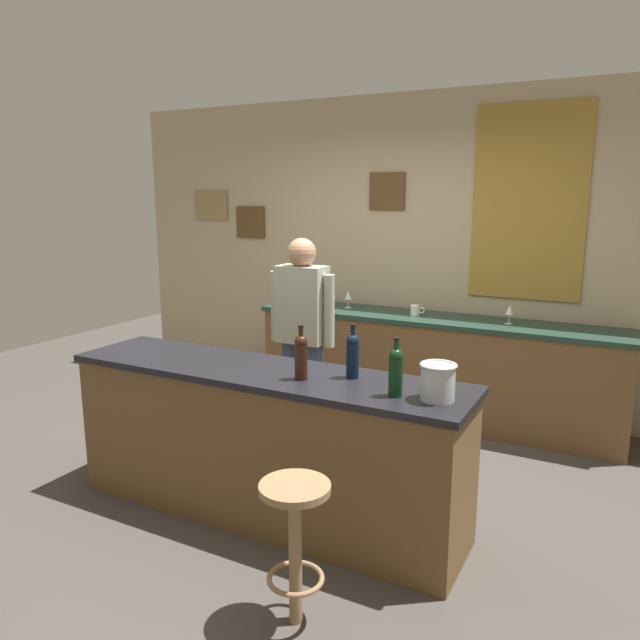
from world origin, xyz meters
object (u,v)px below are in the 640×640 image
at_px(wine_bottle_a, 301,355).
at_px(wine_glass_a, 348,296).
at_px(bartender, 302,332).
at_px(wine_glass_b, 510,311).
at_px(bar_stool, 295,530).
at_px(coffee_mug, 416,310).
at_px(wine_bottle_b, 353,354).
at_px(wine_bottle_c, 396,370).
at_px(ice_bucket, 438,381).

bearing_deg(wine_bottle_a, wine_glass_a, 108.78).
relative_size(bartender, wine_glass_b, 10.45).
relative_size(bar_stool, wine_glass_a, 4.39).
distance_m(wine_bottle_a, wine_glass_b, 2.24).
height_order(wine_glass_b, coffee_mug, wine_glass_b).
bearing_deg(wine_glass_b, wine_bottle_b, -103.57).
bearing_deg(wine_bottle_a, wine_bottle_c, -2.55).
bearing_deg(wine_glass_b, coffee_mug, -177.57).
xyz_separation_m(wine_bottle_a, coffee_mug, (-0.06, 2.09, -0.11)).
height_order(bar_stool, wine_glass_b, wine_glass_b).
bearing_deg(bar_stool, bartender, 118.55).
bearing_deg(wine_glass_a, wine_bottle_a, -71.22).
bearing_deg(coffee_mug, ice_bucket, -68.13).
distance_m(wine_bottle_c, coffee_mug, 2.21).
xyz_separation_m(wine_bottle_b, wine_glass_a, (-0.97, 2.00, -0.05)).
bearing_deg(wine_bottle_c, ice_bucket, 11.55).
xyz_separation_m(wine_bottle_c, wine_glass_a, (-1.29, 2.18, -0.05)).
bearing_deg(ice_bucket, wine_bottle_b, 165.21).
xyz_separation_m(bartender, wine_glass_b, (1.25, 1.16, 0.07)).
distance_m(ice_bucket, coffee_mug, 2.23).
xyz_separation_m(wine_bottle_a, wine_glass_b, (0.71, 2.12, -0.05)).
xyz_separation_m(wine_bottle_c, wine_glass_b, (0.15, 2.15, -0.05)).
bearing_deg(ice_bucket, bartender, 144.21).
bearing_deg(wine_bottle_c, wine_glass_a, 120.71).
height_order(wine_glass_a, wine_glass_b, same).
xyz_separation_m(wine_bottle_c, coffee_mug, (-0.62, 2.11, -0.11)).
bearing_deg(wine_bottle_c, coffee_mug, 106.47).
bearing_deg(wine_bottle_c, wine_bottle_b, 150.61).
bearing_deg(ice_bucket, wine_bottle_a, -178.72).
bearing_deg(bartender, wine_glass_a, 99.19).
xyz_separation_m(wine_bottle_b, wine_glass_b, (0.47, 1.96, -0.05)).
relative_size(wine_bottle_a, wine_bottle_b, 1.00).
distance_m(wine_glass_a, wine_glass_b, 1.45).
height_order(bartender, ice_bucket, bartender).
height_order(ice_bucket, wine_glass_b, ice_bucket).
distance_m(bartender, coffee_mug, 1.22).
height_order(ice_bucket, wine_glass_a, ice_bucket).
bearing_deg(wine_bottle_b, ice_bucket, -14.79).
relative_size(wine_glass_b, coffee_mug, 1.24).
bearing_deg(bartender, coffee_mug, 67.08).
bearing_deg(wine_bottle_a, bartender, 119.32).
bearing_deg(wine_bottle_b, bar_stool, -82.18).
height_order(ice_bucket, coffee_mug, ice_bucket).
xyz_separation_m(ice_bucket, coffee_mug, (-0.83, 2.07, -0.07)).
distance_m(bartender, bar_stool, 1.93).
distance_m(bar_stool, wine_bottle_a, 0.97).
xyz_separation_m(wine_bottle_a, wine_bottle_c, (0.56, -0.03, 0.00)).
bearing_deg(wine_bottle_c, wine_bottle_a, 177.45).
distance_m(wine_bottle_c, wine_glass_b, 2.15).
xyz_separation_m(wine_bottle_a, wine_bottle_b, (0.24, 0.16, 0.00)).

